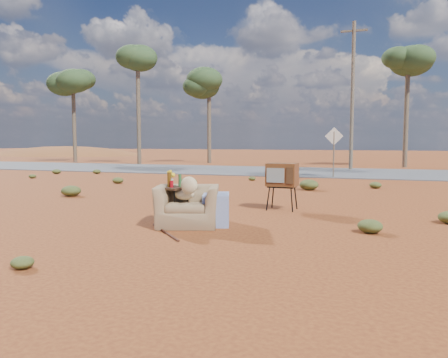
% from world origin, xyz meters
% --- Properties ---
extents(ground, '(140.00, 140.00, 0.00)m').
position_xyz_m(ground, '(0.00, 0.00, 0.00)').
color(ground, brown).
rests_on(ground, ground).
extents(highway, '(140.00, 7.00, 0.04)m').
position_xyz_m(highway, '(0.00, 15.00, 0.02)').
color(highway, '#565659').
rests_on(highway, ground).
extents(dirt_mound, '(26.00, 18.00, 2.00)m').
position_xyz_m(dirt_mound, '(-30.00, 34.00, 0.00)').
color(dirt_mound, brown).
rests_on(dirt_mound, ground).
extents(armchair, '(1.50, 1.24, 1.02)m').
position_xyz_m(armchair, '(-0.16, 0.06, 0.48)').
color(armchair, olive).
rests_on(armchair, ground).
extents(tv_unit, '(0.70, 0.58, 1.09)m').
position_xyz_m(tv_unit, '(1.09, 2.43, 0.81)').
color(tv_unit, black).
rests_on(tv_unit, ground).
extents(side_table, '(0.60, 0.60, 1.01)m').
position_xyz_m(side_table, '(-0.60, 0.09, 0.75)').
color(side_table, '#351E13').
rests_on(side_table, ground).
extents(rusty_bar, '(1.04, 1.11, 0.04)m').
position_xyz_m(rusty_bar, '(-0.35, -0.74, 0.02)').
color(rusty_bar, '#4D2314').
rests_on(rusty_bar, ground).
extents(road_sign, '(0.78, 0.06, 2.19)m').
position_xyz_m(road_sign, '(1.50, 12.00, 1.50)').
color(road_sign, brown).
rests_on(road_sign, ground).
extents(eucalyptus_far_left, '(3.20, 3.20, 7.10)m').
position_xyz_m(eucalyptus_far_left, '(-18.00, 20.00, 5.94)').
color(eucalyptus_far_left, brown).
rests_on(eucalyptus_far_left, ground).
extents(eucalyptus_left, '(3.20, 3.20, 8.10)m').
position_xyz_m(eucalyptus_left, '(-12.00, 19.00, 6.92)').
color(eucalyptus_left, brown).
rests_on(eucalyptus_left, ground).
extents(eucalyptus_near_left, '(3.20, 3.20, 6.60)m').
position_xyz_m(eucalyptus_near_left, '(-8.00, 22.00, 5.45)').
color(eucalyptus_near_left, brown).
rests_on(eucalyptus_near_left, ground).
extents(eucalyptus_center, '(3.20, 3.20, 7.60)m').
position_xyz_m(eucalyptus_center, '(5.00, 21.00, 6.43)').
color(eucalyptus_center, brown).
rests_on(eucalyptus_center, ground).
extents(utility_pole_center, '(1.40, 0.20, 8.00)m').
position_xyz_m(utility_pole_center, '(2.00, 17.50, 4.15)').
color(utility_pole_center, brown).
rests_on(utility_pole_center, ground).
extents(scrub_patch, '(17.49, 8.07, 0.33)m').
position_xyz_m(scrub_patch, '(-0.82, 4.41, 0.14)').
color(scrub_patch, '#4B5424').
rests_on(scrub_patch, ground).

